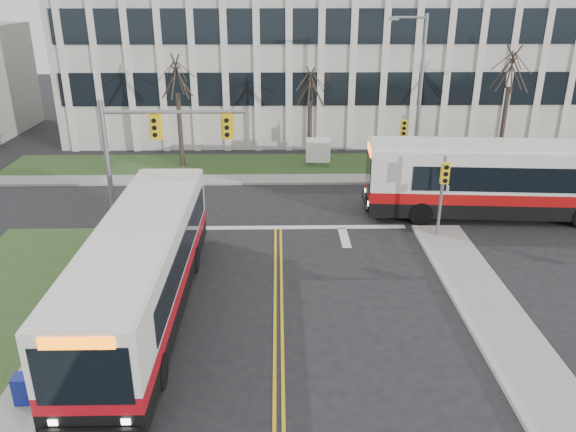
{
  "coord_description": "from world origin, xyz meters",
  "views": [
    {
      "loc": [
        0.03,
        -16.09,
        10.45
      ],
      "look_at": [
        0.4,
        4.73,
        2.0
      ],
      "focal_mm": 35.0,
      "sensor_mm": 36.0,
      "label": 1
    }
  ],
  "objects_px": {
    "streetlight": "(418,88)",
    "directory_sign": "(318,151)",
    "bus_main": "(143,271)",
    "newspaper_box_blue": "(25,391)",
    "bus_cross": "(507,182)",
    "newspaper_box_red": "(48,354)"
  },
  "relations": [
    {
      "from": "streetlight",
      "to": "bus_main",
      "type": "relative_size",
      "value": 0.75
    },
    {
      "from": "directory_sign",
      "to": "bus_main",
      "type": "bearing_deg",
      "value": -112.89
    },
    {
      "from": "directory_sign",
      "to": "newspaper_box_blue",
      "type": "xyz_separation_m",
      "value": [
        -9.3,
        -21.33,
        -0.7
      ]
    },
    {
      "from": "bus_cross",
      "to": "newspaper_box_red",
      "type": "relative_size",
      "value": 14.04
    },
    {
      "from": "newspaper_box_red",
      "to": "bus_main",
      "type": "bearing_deg",
      "value": 58.26
    },
    {
      "from": "newspaper_box_blue",
      "to": "bus_cross",
      "type": "bearing_deg",
      "value": 34.06
    },
    {
      "from": "streetlight",
      "to": "bus_cross",
      "type": "distance_m",
      "value": 8.12
    },
    {
      "from": "bus_cross",
      "to": "newspaper_box_red",
      "type": "height_order",
      "value": "bus_cross"
    },
    {
      "from": "newspaper_box_blue",
      "to": "newspaper_box_red",
      "type": "bearing_deg",
      "value": 87.38
    },
    {
      "from": "bus_main",
      "to": "directory_sign",
      "type": "bearing_deg",
      "value": 67.13
    },
    {
      "from": "streetlight",
      "to": "directory_sign",
      "type": "bearing_deg",
      "value": 166.77
    },
    {
      "from": "bus_main",
      "to": "newspaper_box_red",
      "type": "distance_m",
      "value": 3.92
    },
    {
      "from": "streetlight",
      "to": "directory_sign",
      "type": "height_order",
      "value": "streetlight"
    },
    {
      "from": "bus_main",
      "to": "bus_cross",
      "type": "relative_size",
      "value": 0.93
    },
    {
      "from": "newspaper_box_red",
      "to": "directory_sign",
      "type": "bearing_deg",
      "value": 69.94
    },
    {
      "from": "bus_main",
      "to": "newspaper_box_red",
      "type": "xyz_separation_m",
      "value": [
        -2.25,
        -2.99,
        -1.17
      ]
    },
    {
      "from": "streetlight",
      "to": "bus_cross",
      "type": "relative_size",
      "value": 0.69
    },
    {
      "from": "bus_cross",
      "to": "newspaper_box_red",
      "type": "xyz_separation_m",
      "value": [
        -17.89,
        -11.69,
        -1.3
      ]
    },
    {
      "from": "directory_sign",
      "to": "newspaper_box_blue",
      "type": "relative_size",
      "value": 2.11
    },
    {
      "from": "directory_sign",
      "to": "bus_cross",
      "type": "xyz_separation_m",
      "value": [
        8.59,
        -8.0,
        0.61
      ]
    },
    {
      "from": "bus_cross",
      "to": "newspaper_box_blue",
      "type": "bearing_deg",
      "value": -49.06
    },
    {
      "from": "streetlight",
      "to": "directory_sign",
      "type": "xyz_separation_m",
      "value": [
        -5.53,
        1.3,
        -4.02
      ]
    }
  ]
}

